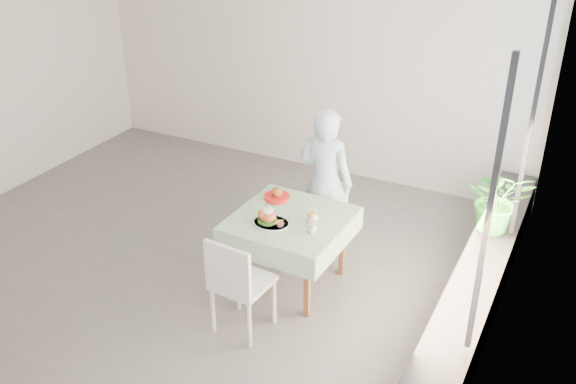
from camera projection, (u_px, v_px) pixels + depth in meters
The scene contains 14 objects.
floor at pixel (204, 251), 6.86m from camera, with size 6.00×6.00×0.00m, color #575653.
wall_back at pixel (306, 65), 8.19m from camera, with size 6.00×0.02×2.80m, color silver.
wall_right at pixel (514, 194), 5.01m from camera, with size 0.02×5.00×2.80m, color silver.
window_pane at pixel (516, 165), 4.91m from camera, with size 0.01×4.80×2.18m, color #D1E0F9.
window_ledge at pixel (470, 306), 5.62m from camera, with size 0.40×4.80×0.50m, color black.
cafe_table at pixel (290, 243), 6.14m from camera, with size 1.07×1.07×0.74m.
chair_far at pixel (323, 232), 6.75m from camera, with size 0.41×0.41×0.79m.
chair_near at pixel (242, 301), 5.60m from camera, with size 0.49×0.49×0.96m.
diner at pixel (325, 182), 6.56m from camera, with size 0.58×0.38×1.59m, color #96CBF1.
main_dish at pixel (269, 218), 5.88m from camera, with size 0.34×0.34×0.18m.
juice_cup_orange at pixel (313, 216), 5.90m from camera, with size 0.10×0.10×0.29m.
juice_cup_lemonade at pixel (312, 228), 5.74m from camera, with size 0.09×0.09×0.24m.
second_dish at pixel (277, 196), 6.33m from camera, with size 0.25×0.25×0.12m.
potted_plant at pixel (499, 200), 6.13m from camera, with size 0.60×0.52×0.67m, color #307F2A.
Camera 1 is at (3.43, -4.76, 3.72)m, focal length 40.00 mm.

